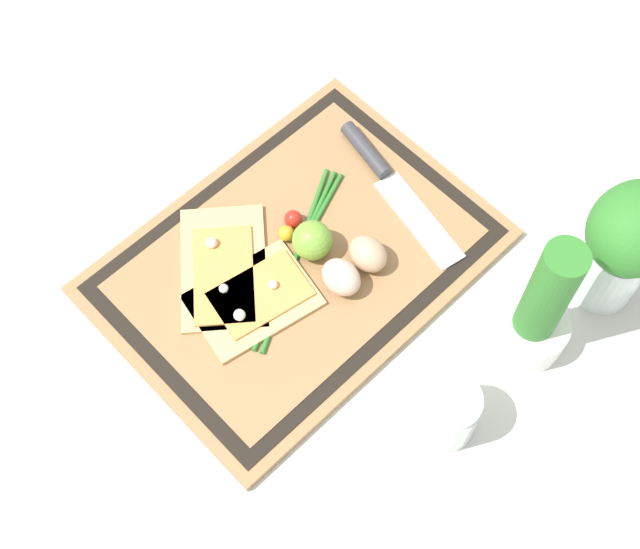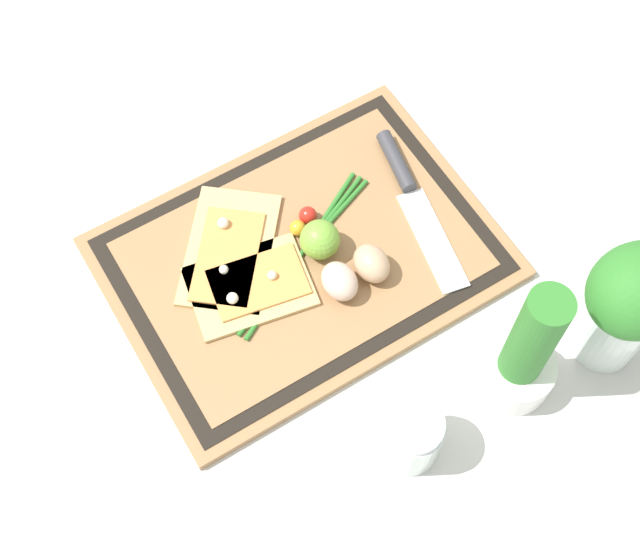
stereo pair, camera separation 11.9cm
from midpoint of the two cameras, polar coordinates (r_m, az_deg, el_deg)
name	(u,v)px [view 2 (the right image)]	position (r m, az deg, el deg)	size (l,w,h in m)	color
ground_plane	(302,260)	(1.24, 1.60, 0.68)	(6.00, 6.00, 0.00)	silver
cutting_board	(302,257)	(1.23, 1.61, 0.86)	(0.52, 0.38, 0.02)	#997047
pizza_slice_near	(229,251)	(1.22, -3.10, 1.27)	(0.21, 0.22, 0.02)	tan
pizza_slice_far	(252,286)	(1.19, -1.58, -0.99)	(0.18, 0.14, 0.02)	tan
knife	(407,184)	(1.28, 8.21, 5.54)	(0.08, 0.27, 0.02)	silver
egg_brown	(371,263)	(1.19, 6.14, 0.43)	(0.05, 0.06, 0.05)	tan
egg_pink	(340,281)	(1.18, 4.14, -0.72)	(0.05, 0.06, 0.05)	beige
lime	(320,240)	(1.20, 2.81, 1.97)	(0.06, 0.06, 0.06)	#70A838
cherry_tomato_red	(308,215)	(1.24, 1.96, 3.55)	(0.03, 0.03, 0.03)	red
cherry_tomato_yellow	(298,228)	(1.23, 1.32, 2.74)	(0.02, 0.02, 0.02)	gold
scallion_bunch	(305,254)	(1.22, 1.81, 1.06)	(0.28, 0.15, 0.01)	#2D7528
herb_pot	(523,357)	(1.13, 15.84, -5.40)	(0.10, 0.10, 0.24)	white
sauce_jar	(410,437)	(1.11, 8.90, -10.56)	(0.08, 0.08, 0.10)	silver
herb_glass	(631,303)	(1.15, 22.14, -1.98)	(0.13, 0.12, 0.22)	silver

